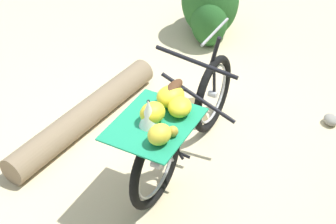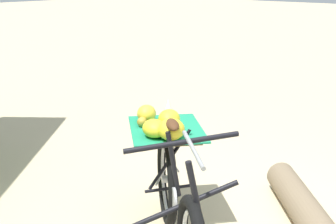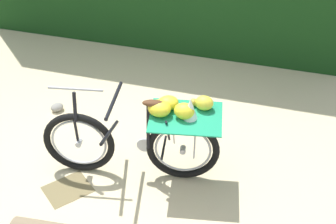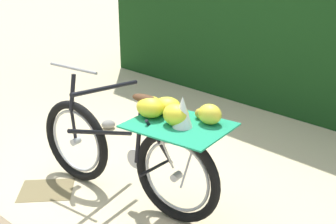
% 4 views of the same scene
% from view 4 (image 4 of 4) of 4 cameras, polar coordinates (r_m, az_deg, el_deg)
% --- Properties ---
extents(ground_plane, '(60.00, 60.00, 0.00)m').
position_cam_4_polar(ground_plane, '(3.70, -8.31, -10.63)').
color(ground_plane, beige).
extents(bicycle, '(1.55, 1.38, 1.03)m').
position_cam_4_polar(bicycle, '(3.31, -4.41, -4.44)').
color(bicycle, black).
rests_on(bicycle, ground_plane).
extents(path_stone, '(0.16, 0.13, 0.10)m').
position_cam_4_polar(path_stone, '(4.92, -7.92, -1.62)').
color(path_stone, gray).
rests_on(path_stone, ground_plane).
extents(leaf_litter_patch, '(0.44, 0.36, 0.01)m').
position_cam_4_polar(leaf_litter_patch, '(3.84, -15.84, -9.91)').
color(leaf_litter_patch, olive).
rests_on(leaf_litter_patch, ground_plane).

